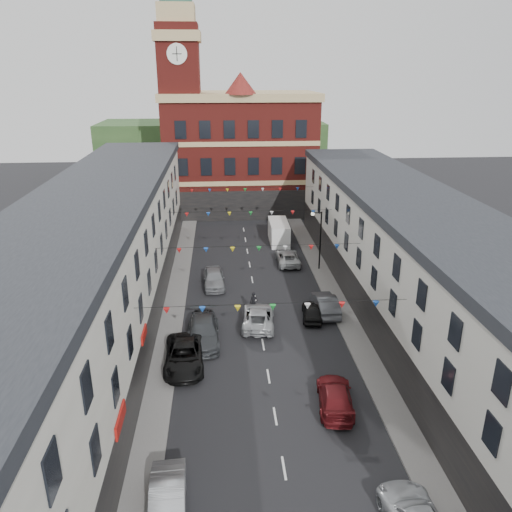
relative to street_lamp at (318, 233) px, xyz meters
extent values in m
plane|color=black|center=(-6.55, -14.00, -3.90)|extent=(160.00, 160.00, 0.00)
cube|color=#605E5B|center=(-13.45, -12.00, -3.83)|extent=(1.80, 64.00, 0.15)
cube|color=#605E5B|center=(0.35, -12.00, -3.83)|extent=(1.80, 64.00, 0.15)
cube|color=beige|center=(-18.35, -13.00, 1.10)|extent=(8.00, 56.00, 10.00)
cube|color=black|center=(-18.35, -13.00, 6.45)|extent=(8.40, 56.00, 0.70)
cube|color=black|center=(-14.30, -13.00, -2.30)|extent=(0.12, 56.00, 3.20)
cube|color=beige|center=(5.25, -13.00, 0.60)|extent=(8.00, 56.00, 9.00)
cube|color=black|center=(5.25, -13.00, 5.45)|extent=(8.40, 56.00, 0.70)
cube|color=black|center=(1.20, -13.00, -2.30)|extent=(0.12, 56.00, 3.20)
cube|color=maroon|center=(-6.55, 24.00, 3.60)|extent=(20.00, 12.00, 15.00)
cube|color=tan|center=(-6.55, 24.00, 11.60)|extent=(20.60, 12.60, 1.00)
cone|color=maroon|center=(-6.55, 19.00, 13.30)|extent=(4.00, 4.00, 2.60)
cube|color=maroon|center=(-14.05, 21.00, 8.10)|extent=(5.00, 5.00, 24.00)
cube|color=tan|center=(-14.05, 21.00, 18.60)|extent=(5.60, 5.60, 1.20)
cube|color=tan|center=(-14.05, 21.00, 20.70)|extent=(4.40, 4.40, 3.00)
cylinder|color=white|center=(-14.05, 18.45, 16.60)|extent=(2.40, 0.12, 2.40)
cube|color=#254520|center=(-10.55, 48.00, 1.10)|extent=(40.00, 14.00, 10.00)
cylinder|color=black|center=(0.25, 0.00, -0.90)|extent=(0.14, 0.14, 6.00)
cylinder|color=black|center=(-0.15, 0.00, 2.00)|extent=(0.90, 0.10, 0.10)
sphere|color=beige|center=(-0.60, 0.00, 1.90)|extent=(0.36, 0.36, 0.36)
imported|color=gray|center=(-12.05, -28.33, -3.16)|extent=(1.82, 4.58, 1.48)
imported|color=black|center=(-12.05, -16.33, -3.13)|extent=(2.76, 5.65, 1.54)
imported|color=#36393D|center=(-10.85, -13.17, -3.08)|extent=(2.46, 5.72, 1.64)
imported|color=gray|center=(-10.15, -3.23, -3.11)|extent=(2.12, 4.78, 1.60)
imported|color=maroon|center=(-2.95, -21.35, -3.20)|extent=(2.56, 5.05, 1.40)
imported|color=black|center=(-2.30, -10.21, -3.25)|extent=(2.00, 3.99, 1.30)
imported|color=#4D5055|center=(-1.05, -9.23, -3.12)|extent=(1.73, 4.76, 1.56)
imported|color=#A9ACAE|center=(-2.63, 1.97, -3.23)|extent=(2.27, 4.85, 1.34)
imported|color=#A3A6AA|center=(-6.66, -10.96, -3.18)|extent=(2.94, 5.47, 1.46)
cube|color=white|center=(-2.75, 8.93, -2.70)|extent=(2.18, 5.46, 2.40)
imported|color=black|center=(-6.89, -8.99, -2.97)|extent=(0.80, 0.68, 1.86)
camera|label=1|loc=(-9.38, -45.47, 14.70)|focal=35.00mm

